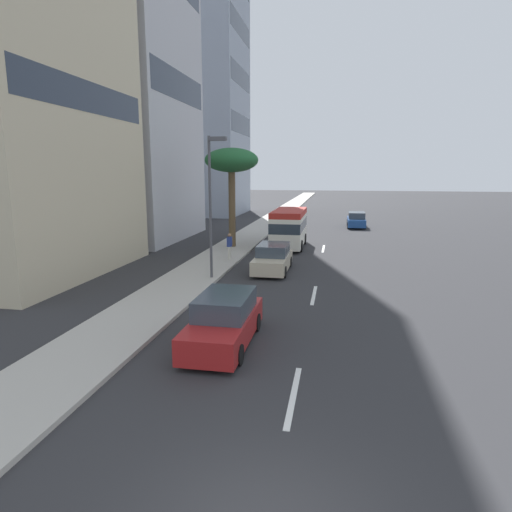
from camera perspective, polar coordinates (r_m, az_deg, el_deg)
ground_plane at (r=37.70m, az=9.03°, el=2.19°), size 198.00×198.00×0.00m
sidewalk_right at (r=38.44m, az=-0.94°, el=2.60°), size 162.00×3.11×0.15m
lane_stripe_near at (r=11.81m, az=4.90°, el=-17.66°), size 3.20×0.16×0.01m
lane_stripe_mid at (r=20.60m, az=7.56°, el=-5.07°), size 3.20×0.16×0.01m
lane_stripe_far at (r=32.96m, az=8.78°, el=0.95°), size 3.20×0.16×0.01m
minibus_lead at (r=33.06m, az=4.33°, el=3.81°), size 6.05×2.35×2.84m
car_second at (r=46.40m, az=12.95°, el=4.60°), size 4.61×1.84×1.57m
car_third at (r=14.66m, az=-4.16°, el=-8.46°), size 4.69×1.86×1.67m
car_fourth at (r=25.10m, az=2.21°, el=-0.34°), size 4.47×1.89×1.57m
pedestrian_near_lamp at (r=27.95m, az=-3.47°, el=1.45°), size 0.37×0.30×1.64m
palm_tree at (r=32.40m, az=-3.21°, el=12.07°), size 3.89×3.89×7.20m
street_lamp at (r=22.65m, az=-5.77°, el=8.21°), size 0.24×0.97×7.27m
office_tower_far at (r=63.61m, az=-8.28°, el=27.98°), size 12.03×12.57×48.79m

